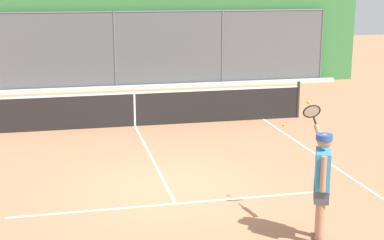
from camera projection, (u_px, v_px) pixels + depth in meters
ground_plane at (167, 187)px, 11.05m from camera, size 60.00×60.00×0.00m
court_line_markings at (178, 207)px, 10.03m from camera, size 7.57×10.73×0.01m
fence_backdrop at (113, 40)px, 21.50m from camera, size 19.46×1.37×3.58m
tennis_net at (135, 109)px, 15.67m from camera, size 9.73×0.09×1.07m
tennis_player at (322, 179)px, 8.52m from camera, size 0.53×1.39×1.99m
tennis_ball_near_net at (284, 125)px, 15.79m from camera, size 0.07×0.07×0.07m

